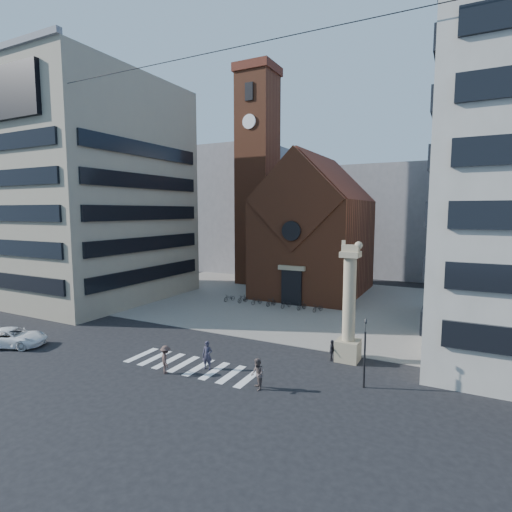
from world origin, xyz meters
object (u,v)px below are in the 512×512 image
Objects in this scene: pedestrian_1 at (257,374)px; pedestrian_2 at (332,350)px; traffic_light at (365,351)px; white_car at (12,337)px; lion_column at (349,314)px; scooter_0 at (229,298)px; pedestrian_0 at (207,355)px.

pedestrian_2 is (2.67, 6.56, -0.19)m from pedestrian_1.
traffic_light reaches higher than white_car.
traffic_light is at bearing -102.42° from white_car.
lion_column is 5.52× the size of scooter_0.
pedestrian_1 reaches higher than scooter_0.
lion_column reaches higher than white_car.
traffic_light is 25.27m from scooter_0.
traffic_light reaches higher than pedestrian_2.
pedestrian_2 is at bearing -93.46° from white_car.
traffic_light is 2.80× the size of pedestrian_2.
scooter_0 is (-16.27, 12.85, -0.30)m from pedestrian_2.
white_car is (-24.56, -9.20, -2.73)m from lion_column.
pedestrian_0 reaches higher than pedestrian_1.
pedestrian_0 is 1.26× the size of pedestrian_2.
pedestrian_0 is (16.43, 3.25, 0.24)m from white_car.
white_car is 22.64m from scooter_0.
pedestrian_0 is (-8.13, -5.95, -2.49)m from lion_column.
pedestrian_1 is (-5.67, -3.17, -1.33)m from traffic_light.
scooter_0 is (7.27, 21.44, -0.26)m from white_car.
pedestrian_0 is 20.37m from scooter_0.
lion_column is at bearing -66.88° from pedestrian_2.
white_car is (-26.55, -5.20, -1.56)m from traffic_light.
lion_column is at bearing 22.39° from pedestrian_0.
pedestrian_1 is (20.88, 2.03, 0.23)m from white_car.
pedestrian_1 reaches higher than pedestrian_2.
lion_column is 21.39m from scooter_0.
scooter_0 is (-19.27, 16.24, -1.82)m from traffic_light.
pedestrian_0 reaches higher than scooter_0.
pedestrian_0 is (-10.12, -1.95, -1.32)m from traffic_light.
pedestrian_1 is 23.71m from scooter_0.
pedestrian_0 is 8.90m from pedestrian_2.
pedestrian_0 is at bearing 118.89° from pedestrian_2.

